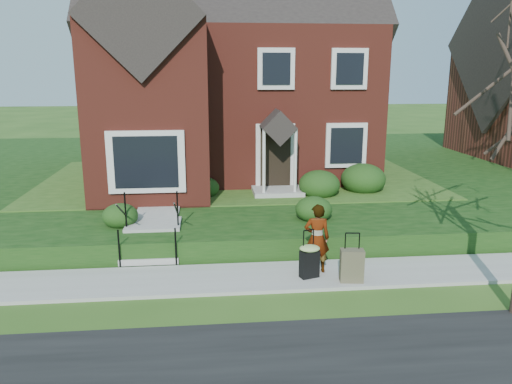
{
  "coord_description": "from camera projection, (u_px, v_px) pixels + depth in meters",
  "views": [
    {
      "loc": [
        -1.08,
        -10.32,
        4.51
      ],
      "look_at": [
        0.16,
        2.0,
        1.52
      ],
      "focal_mm": 35.0,
      "sensor_mm": 36.0,
      "label": 1
    }
  ],
  "objects": [
    {
      "name": "suitcase_olive",
      "position": [
        352.0,
        265.0,
        10.75
      ],
      "size": [
        0.53,
        0.34,
        1.08
      ],
      "rotation": [
        0.0,
        0.0,
        -0.13
      ],
      "color": "brown",
      "rests_on": "sidewalk"
    },
    {
      "name": "sidewalk",
      "position": [
        258.0,
        277.0,
        11.14
      ],
      "size": [
        60.0,
        1.6,
        0.08
      ],
      "primitive_type": "cube",
      "color": "#9E9B93",
      "rests_on": "ground"
    },
    {
      "name": "woman",
      "position": [
        317.0,
        238.0,
        11.19
      ],
      "size": [
        0.62,
        0.44,
        1.58
      ],
      "primitive_type": "imported",
      "rotation": [
        0.0,
        0.0,
        3.03
      ],
      "color": "#999999",
      "rests_on": "sidewalk"
    },
    {
      "name": "ground",
      "position": [
        258.0,
        279.0,
        11.15
      ],
      "size": [
        120.0,
        120.0,
        0.0
      ],
      "primitive_type": "plane",
      "color": "#2D5119",
      "rests_on": "ground"
    },
    {
      "name": "main_house",
      "position": [
        227.0,
        52.0,
        19.18
      ],
      "size": [
        10.4,
        10.2,
        9.4
      ],
      "color": "maroon",
      "rests_on": "terrace"
    },
    {
      "name": "foundation_shrubs",
      "position": [
        255.0,
        184.0,
        15.72
      ],
      "size": [
        9.75,
        4.32,
        1.04
      ],
      "color": "#16340F",
      "rests_on": "terrace"
    },
    {
      "name": "front_steps",
      "position": [
        152.0,
        236.0,
        12.58
      ],
      "size": [
        1.4,
        2.02,
        1.5
      ],
      "color": "#9E9B93",
      "rests_on": "ground"
    },
    {
      "name": "terrace",
      "position": [
        322.0,
        170.0,
        22.01
      ],
      "size": [
        44.0,
        20.0,
        0.6
      ],
      "primitive_type": "cube",
      "color": "black",
      "rests_on": "ground"
    },
    {
      "name": "suitcase_black",
      "position": [
        309.0,
        259.0,
        10.95
      ],
      "size": [
        0.54,
        0.49,
        1.08
      ],
      "rotation": [
        0.0,
        0.0,
        0.31
      ],
      "color": "black",
      "rests_on": "sidewalk"
    },
    {
      "name": "walkway",
      "position": [
        162.0,
        199.0,
        15.59
      ],
      "size": [
        1.2,
        6.0,
        0.06
      ],
      "primitive_type": "cube",
      "color": "#9E9B93",
      "rests_on": "terrace"
    }
  ]
}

